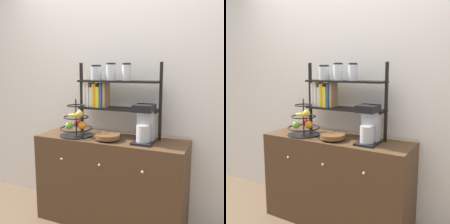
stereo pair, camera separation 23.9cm
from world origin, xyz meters
TOP-DOWN VIEW (x-y plane):
  - wall_back at (0.00, 0.52)m, footprint 7.00×0.05m
  - sideboard at (0.00, 0.24)m, footprint 1.41×0.49m
  - coffee_maker at (0.34, 0.21)m, footprint 0.17×0.23m
  - fruit_stand at (-0.33, 0.17)m, footprint 0.32×0.32m
  - wooden_bowl at (0.01, 0.14)m, footprint 0.22×0.22m
  - shelf_hutch at (-0.07, 0.33)m, footprint 0.82×0.20m

SIDE VIEW (x-z plane):
  - sideboard at x=0.00m, z-range 0.00..0.85m
  - wooden_bowl at x=0.01m, z-range 0.85..0.91m
  - fruit_stand at x=-0.33m, z-range 0.79..1.14m
  - coffee_maker at x=0.34m, z-range 0.85..1.18m
  - shelf_hutch at x=-0.07m, z-range 0.94..1.63m
  - wall_back at x=0.00m, z-range 0.00..2.60m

